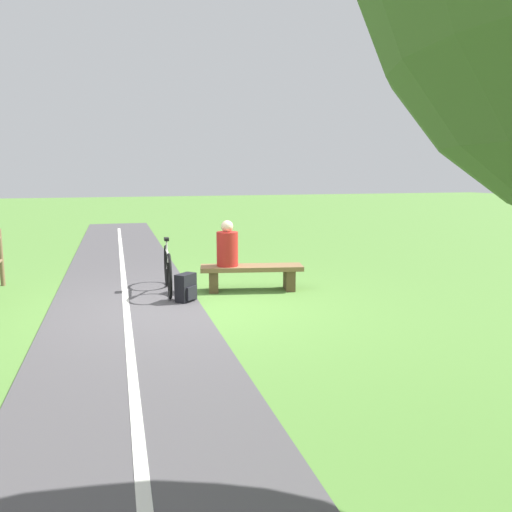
{
  "coord_description": "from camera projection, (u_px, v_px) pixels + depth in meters",
  "views": [
    {
      "loc": [
        1.38,
        7.49,
        2.03
      ],
      "look_at": [
        -0.51,
        1.67,
        1.03
      ],
      "focal_mm": 35.18,
      "sensor_mm": 36.0,
      "label": 1
    }
  ],
  "objects": [
    {
      "name": "bicycle",
      "position": [
        168.0,
        270.0,
        8.68
      ],
      "size": [
        0.19,
        1.73,
        0.94
      ],
      "rotation": [
        0.0,
        0.0,
        1.49
      ],
      "color": "black",
      "rests_on": "ground_plane"
    },
    {
      "name": "paved_path",
      "position": [
        140.0,
        453.0,
        3.68
      ],
      "size": [
        3.75,
        36.06,
        0.02
      ],
      "primitive_type": "cube",
      "rotation": [
        0.0,
        0.0,
        -0.04
      ],
      "color": "#4C494C",
      "rests_on": "ground_plane"
    },
    {
      "name": "ground_plane",
      "position": [
        191.0,
        306.0,
        7.78
      ],
      "size": [
        80.0,
        80.0,
        0.0
      ],
      "primitive_type": "plane",
      "color": "#548438"
    },
    {
      "name": "backpack",
      "position": [
        186.0,
        288.0,
        8.02
      ],
      "size": [
        0.38,
        0.37,
        0.46
      ],
      "rotation": [
        0.0,
        0.0,
        0.75
      ],
      "color": "black",
      "rests_on": "ground_plane"
    },
    {
      "name": "bench",
      "position": [
        252.0,
        273.0,
        8.83
      ],
      "size": [
        1.85,
        0.87,
        0.45
      ],
      "rotation": [
        0.0,
        0.0,
        -0.23
      ],
      "color": "brown",
      "rests_on": "ground_plane"
    },
    {
      "name": "person_seated",
      "position": [
        227.0,
        247.0,
        8.72
      ],
      "size": [
        0.45,
        0.45,
        0.8
      ],
      "rotation": [
        0.0,
        0.0,
        -0.23
      ],
      "color": "#B2231E",
      "rests_on": "bench"
    },
    {
      "name": "path_centre_line",
      "position": [
        140.0,
        452.0,
        3.67
      ],
      "size": [
        1.42,
        31.98,
        0.0
      ],
      "primitive_type": "cube",
      "rotation": [
        0.0,
        0.0,
        -0.04
      ],
      "color": "silver",
      "rests_on": "paved_path"
    }
  ]
}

